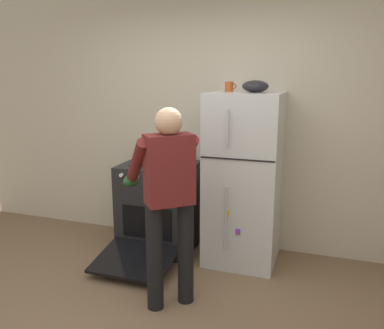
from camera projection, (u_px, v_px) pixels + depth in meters
name	position (u px, v px, depth m)	size (l,w,h in m)	color
kitchen_wall_back	(216.00, 120.00, 4.27)	(6.00, 0.10, 2.70)	beige
refrigerator	(244.00, 179.00, 3.91)	(0.68, 0.72, 1.67)	silver
stove_range	(159.00, 207.00, 4.26)	(0.76, 1.22, 0.92)	black
person_cook	(168.00, 190.00, 3.10)	(0.68, 0.72, 1.60)	black
red_pot	(171.00, 160.00, 4.06)	(0.37, 0.27, 0.11)	#236638
coffee_mug	(229.00, 87.00, 3.81)	(0.11, 0.08, 0.10)	#B24C1E
pepper_mill	(141.00, 150.00, 4.43)	(0.05, 0.05, 0.18)	brown
mixing_bowl	(255.00, 86.00, 3.68)	(0.24, 0.24, 0.11)	black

